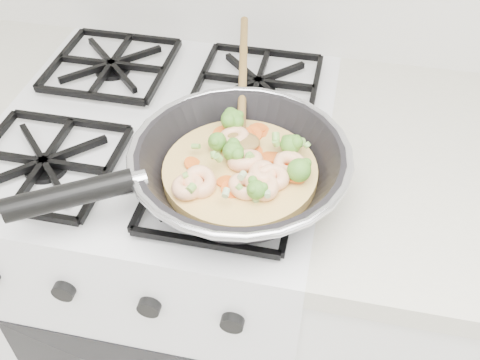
# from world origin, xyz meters

# --- Properties ---
(stove) EXTENTS (0.60, 0.60, 0.92)m
(stove) POSITION_xyz_m (0.00, 1.70, 0.46)
(stove) COLOR white
(stove) RESTS_ON ground
(skillet) EXTENTS (0.46, 0.53, 0.11)m
(skillet) POSITION_xyz_m (0.17, 1.56, 0.96)
(skillet) COLOR black
(skillet) RESTS_ON stove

